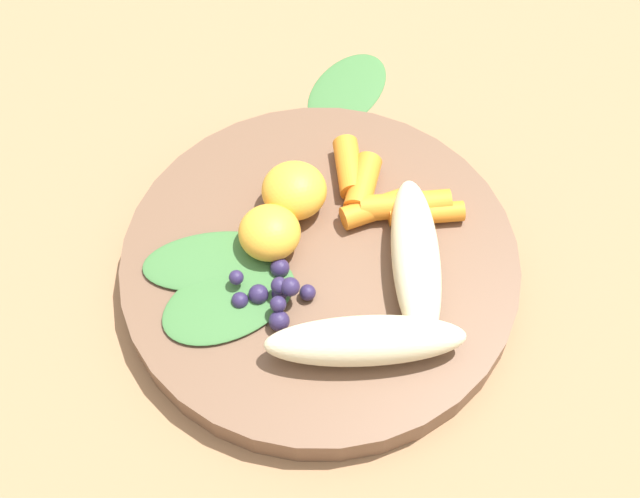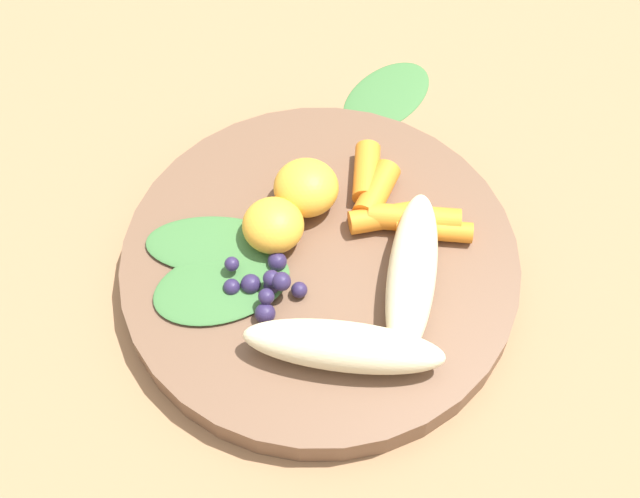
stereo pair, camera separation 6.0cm
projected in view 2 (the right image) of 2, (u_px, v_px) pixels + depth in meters
ground_plane at (320, 275)px, 0.63m from camera, size 2.40×2.40×0.00m
bowl at (320, 266)px, 0.62m from camera, size 0.28×0.28×0.02m
banana_peeled_left at (412, 273)px, 0.58m from camera, size 0.11×0.12×0.03m
banana_peeled_right at (343, 346)px, 0.55m from camera, size 0.12×0.11×0.03m
orange_segment_near at (273, 225)px, 0.60m from camera, size 0.04×0.04×0.03m
orange_segment_far at (306, 188)px, 0.62m from camera, size 0.05×0.05×0.03m
carrot_front at (434, 230)px, 0.61m from camera, size 0.05×0.05×0.01m
carrot_mid_left at (414, 219)px, 0.61m from camera, size 0.06×0.06×0.02m
carrot_mid_right at (389, 217)px, 0.62m from camera, size 0.04×0.06×0.02m
carrot_rear at (377, 191)px, 0.63m from camera, size 0.04×0.05×0.02m
carrot_small at (367, 173)px, 0.64m from camera, size 0.05×0.05×0.02m
blueberry_pile at (266, 285)px, 0.58m from camera, size 0.05×0.05×0.02m
kale_leaf_left at (215, 244)px, 0.61m from camera, size 0.10×0.10×0.00m
kale_leaf_right at (222, 285)px, 0.59m from camera, size 0.09×0.11×0.00m
kale_leaf_stray at (387, 94)px, 0.72m from camera, size 0.07×0.10×0.01m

